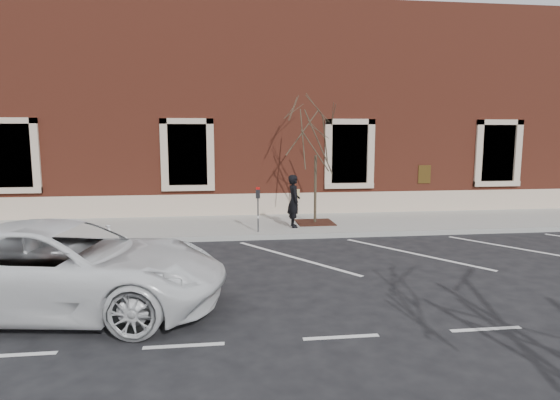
{
  "coord_description": "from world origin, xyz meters",
  "views": [
    {
      "loc": [
        -1.8,
        -13.72,
        3.12
      ],
      "look_at": [
        0.0,
        0.6,
        1.1
      ],
      "focal_mm": 30.0,
      "sensor_mm": 36.0,
      "label": 1
    }
  ],
  "objects": [
    {
      "name": "parking_stripes",
      "position": [
        0.0,
        -2.2,
        0.0
      ],
      "size": [
        28.0,
        4.4,
        0.01
      ],
      "primitive_type": null,
      "color": "silver",
      "rests_on": "ground"
    },
    {
      "name": "parking_meter",
      "position": [
        -0.71,
        0.36,
        1.11
      ],
      "size": [
        0.13,
        0.1,
        1.39
      ],
      "rotation": [
        0.0,
        0.0,
        0.31
      ],
      "color": "#595B60",
      "rests_on": "sidewalk_near"
    },
    {
      "name": "tree_grate",
      "position": [
        1.33,
        1.62,
        0.17
      ],
      "size": [
        1.23,
        1.23,
        0.03
      ],
      "primitive_type": "cube",
      "color": "#371911",
      "rests_on": "sidewalk_near"
    },
    {
      "name": "white_truck",
      "position": [
        -4.62,
        -5.29,
        0.8
      ],
      "size": [
        6.07,
        3.43,
        1.6
      ],
      "primitive_type": "imported",
      "rotation": [
        0.0,
        0.0,
        1.43
      ],
      "color": "white",
      "rests_on": "ground"
    },
    {
      "name": "ground",
      "position": [
        0.0,
        0.0,
        0.0
      ],
      "size": [
        120.0,
        120.0,
        0.0
      ],
      "primitive_type": "plane",
      "color": "#28282B",
      "rests_on": "ground"
    },
    {
      "name": "sapling",
      "position": [
        1.33,
        1.62,
        3.07
      ],
      "size": [
        2.5,
        2.5,
        4.17
      ],
      "color": "#4A3D2D",
      "rests_on": "sidewalk_near"
    },
    {
      "name": "curb_near",
      "position": [
        0.0,
        -0.05,
        0.07
      ],
      "size": [
        40.0,
        0.12,
        0.15
      ],
      "primitive_type": "cube",
      "color": "#9E9E99",
      "rests_on": "ground"
    },
    {
      "name": "sidewalk_near",
      "position": [
        0.0,
        1.75,
        0.07
      ],
      "size": [
        40.0,
        3.5,
        0.15
      ],
      "primitive_type": "cube",
      "color": "#A5A39B",
      "rests_on": "ground"
    },
    {
      "name": "building_civic",
      "position": [
        0.0,
        7.74,
        4.0
      ],
      "size": [
        40.0,
        8.62,
        8.0
      ],
      "color": "maroon",
      "rests_on": "ground"
    },
    {
      "name": "man",
      "position": [
        0.5,
        1.01,
        1.0
      ],
      "size": [
        0.43,
        0.63,
        1.7
      ],
      "primitive_type": "imported",
      "rotation": [
        0.0,
        0.0,
        1.6
      ],
      "color": "black",
      "rests_on": "sidewalk_near"
    }
  ]
}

